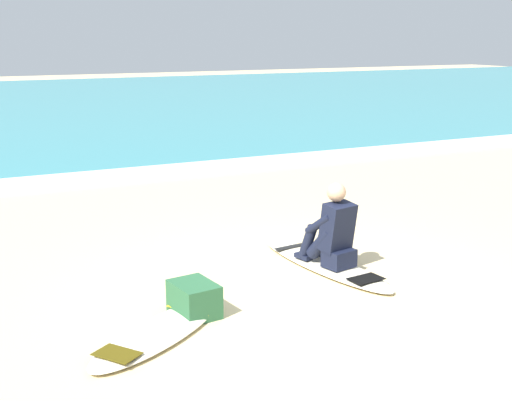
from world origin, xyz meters
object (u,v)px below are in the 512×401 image
Objects in this scene: surfer_seated at (332,233)px; beach_bag at (194,299)px; surfboard_spare_near at (159,332)px; surfboard_main at (324,264)px.

surfer_seated is 1.97× the size of beach_bag.
beach_bag reaches higher than surfboard_spare_near.
surfboard_main and surfboard_spare_near have the same top height.
beach_bag is at bearing -160.85° from surfboard_main.
surfboard_spare_near is (-2.31, -0.80, -0.40)m from surfer_seated.
surfboard_main is 2.42× the size of surfer_seated.
surfer_seated is 0.54× the size of surfboard_spare_near.
surfboard_main is 2.49m from surfboard_spare_near.
surfer_seated reaches higher than beach_bag.
surfboard_main is 4.77× the size of beach_bag.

